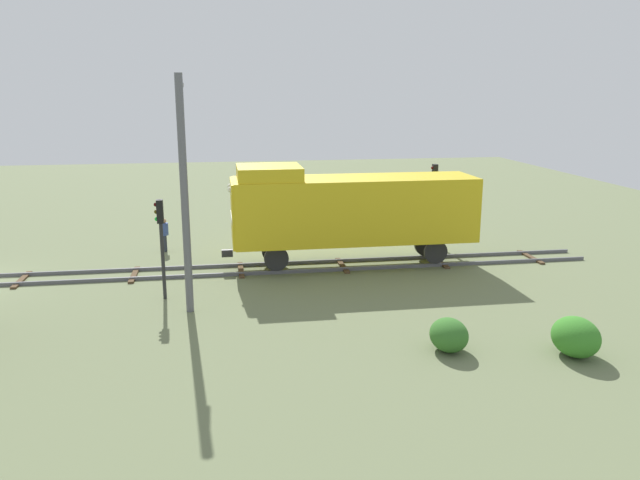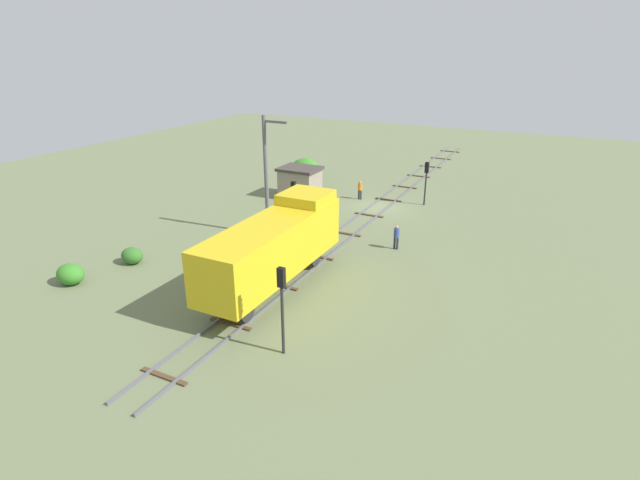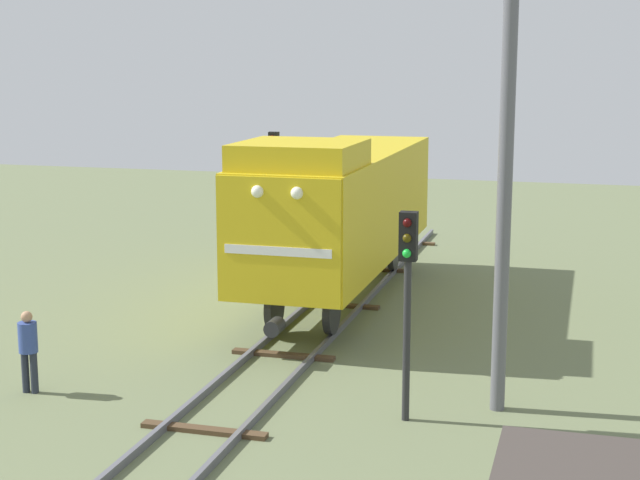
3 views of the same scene
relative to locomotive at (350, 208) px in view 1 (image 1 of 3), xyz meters
The scene contains 7 objects.
locomotive is the anchor object (origin of this frame).
traffic_signal_mid 8.81m from the locomotive, 67.31° to the right, with size 0.32×0.34×3.95m.
traffic_signal_far 6.38m from the locomotive, 124.35° to the left, with size 0.32×0.34×4.26m.
worker_by_signal 9.80m from the locomotive, 115.83° to the right, with size 0.38×0.38×1.70m.
catenary_mast 8.82m from the locomotive, 55.09° to the right, with size 1.94×0.28×8.59m.
bush_near 10.31m from the locomotive, ahead, with size 1.45×1.18×1.05m, color #326926.
bush_far 12.18m from the locomotive, 23.76° to the left, with size 1.69×1.38×1.23m, color #357E26.
Camera 1 is at (27.43, 10.96, 8.01)m, focal length 35.00 mm.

